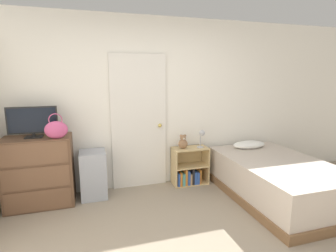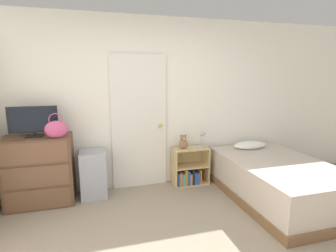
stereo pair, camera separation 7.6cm
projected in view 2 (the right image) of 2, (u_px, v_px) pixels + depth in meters
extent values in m
cube|color=white|center=(147.00, 104.00, 3.98)|extent=(10.00, 0.06, 2.55)
cube|color=silver|center=(139.00, 122.00, 3.94)|extent=(0.83, 0.04, 2.01)
sphere|color=gold|center=(160.00, 125.00, 4.00)|extent=(0.06, 0.06, 0.06)
cube|color=brown|center=(40.00, 171.00, 3.47)|extent=(0.84, 0.45, 0.92)
cube|color=brown|center=(39.00, 200.00, 3.31)|extent=(0.77, 0.01, 0.27)
cube|color=brown|center=(36.00, 177.00, 3.25)|extent=(0.77, 0.01, 0.27)
cube|color=brown|center=(34.00, 153.00, 3.19)|extent=(0.77, 0.01, 0.27)
cube|color=black|center=(35.00, 136.00, 3.38)|extent=(0.21, 0.16, 0.01)
cylinder|color=black|center=(34.00, 134.00, 3.37)|extent=(0.04, 0.04, 0.04)
cube|color=black|center=(33.00, 120.00, 3.34)|extent=(0.59, 0.02, 0.34)
cube|color=black|center=(33.00, 120.00, 3.32)|extent=(0.56, 0.01, 0.31)
ellipsoid|color=#C64C7F|center=(56.00, 129.00, 3.29)|extent=(0.28, 0.10, 0.22)
torus|color=#C64C7F|center=(55.00, 120.00, 3.27)|extent=(0.16, 0.01, 0.16)
cube|color=#999EA8|center=(93.00, 174.00, 3.71)|extent=(0.35, 0.38, 0.66)
cube|color=tan|center=(174.00, 167.00, 4.08)|extent=(0.02, 0.30, 0.59)
cube|color=tan|center=(206.00, 164.00, 4.22)|extent=(0.02, 0.30, 0.59)
cube|color=tan|center=(190.00, 183.00, 4.20)|extent=(0.52, 0.30, 0.02)
cube|color=tan|center=(190.00, 166.00, 4.15)|extent=(0.52, 0.30, 0.02)
cube|color=tan|center=(190.00, 148.00, 4.09)|extent=(0.52, 0.30, 0.02)
cube|color=tan|center=(187.00, 163.00, 4.28)|extent=(0.56, 0.01, 0.59)
cube|color=#3359B2|center=(177.00, 178.00, 4.08)|extent=(0.03, 0.20, 0.20)
cube|color=orange|center=(180.00, 178.00, 4.09)|extent=(0.03, 0.20, 0.21)
cube|color=teal|center=(182.00, 178.00, 4.11)|extent=(0.04, 0.22, 0.19)
cube|color=orange|center=(184.00, 176.00, 4.13)|extent=(0.03, 0.25, 0.25)
cube|color=#3359B2|center=(187.00, 177.00, 4.13)|extent=(0.03, 0.20, 0.22)
cube|color=tan|center=(189.00, 178.00, 4.15)|extent=(0.03, 0.23, 0.17)
cube|color=black|center=(192.00, 176.00, 4.13)|extent=(0.03, 0.18, 0.24)
cube|color=#3359B2|center=(193.00, 177.00, 4.18)|extent=(0.04, 0.24, 0.19)
cube|color=#3359B2|center=(197.00, 177.00, 4.15)|extent=(0.04, 0.17, 0.19)
cube|color=orange|center=(198.00, 175.00, 4.19)|extent=(0.02, 0.23, 0.23)
sphere|color=#8C6647|center=(183.00, 144.00, 4.05)|extent=(0.15, 0.15, 0.15)
sphere|color=#8C6647|center=(183.00, 138.00, 4.03)|extent=(0.09, 0.09, 0.09)
sphere|color=silver|center=(184.00, 139.00, 3.99)|extent=(0.03, 0.03, 0.03)
sphere|color=#8C6647|center=(181.00, 136.00, 4.01)|extent=(0.04, 0.04, 0.04)
sphere|color=#8C6647|center=(185.00, 136.00, 4.03)|extent=(0.04, 0.04, 0.04)
cylinder|color=#B2B2B7|center=(200.00, 147.00, 4.10)|extent=(0.11, 0.11, 0.01)
cylinder|color=#B2B2B7|center=(201.00, 141.00, 4.08)|extent=(0.01, 0.01, 0.19)
sphere|color=#B2B2B7|center=(202.00, 133.00, 4.05)|extent=(0.09, 0.09, 0.09)
cube|color=brown|center=(276.00, 194.00, 3.68)|extent=(1.24, 1.94, 0.12)
cube|color=beige|center=(277.00, 176.00, 3.62)|extent=(1.20, 1.88, 0.42)
ellipsoid|color=white|center=(250.00, 145.00, 4.24)|extent=(0.56, 0.28, 0.12)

